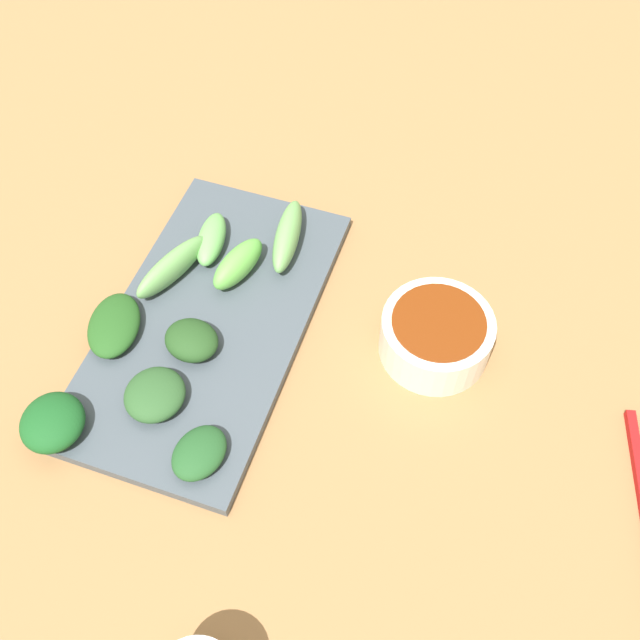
{
  "coord_description": "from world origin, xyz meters",
  "views": [
    {
      "loc": [
        -0.16,
        0.36,
        0.61
      ],
      "look_at": [
        -0.04,
        -0.0,
        0.05
      ],
      "focal_mm": 41.91,
      "sensor_mm": 36.0,
      "label": 1
    }
  ],
  "objects": [
    {
      "name": "tabletop",
      "position": [
        0.0,
        0.0,
        0.01
      ],
      "size": [
        2.1,
        2.1,
        0.02
      ],
      "primitive_type": "cube",
      "color": "#976B40",
      "rests_on": "ground"
    },
    {
      "name": "sauce_bowl",
      "position": [
        -0.14,
        -0.03,
        0.04
      ],
      "size": [
        0.1,
        0.1,
        0.05
      ],
      "color": "silver",
      "rests_on": "tabletop"
    },
    {
      "name": "serving_plate",
      "position": [
        0.07,
        0.02,
        0.03
      ],
      "size": [
        0.18,
        0.33,
        0.01
      ],
      "primitive_type": "cube",
      "color": "#434D55",
      "rests_on": "tabletop"
    },
    {
      "name": "broccoli_leafy_0",
      "position": [
        0.07,
        0.11,
        0.04
      ],
      "size": [
        0.05,
        0.06,
        0.02
      ],
      "primitive_type": "ellipsoid",
      "rotation": [
        0.0,
        0.0,
        -0.02
      ],
      "color": "#2B5228",
      "rests_on": "serving_plate"
    },
    {
      "name": "broccoli_stalk_1",
      "position": [
        0.12,
        -0.02,
        0.05
      ],
      "size": [
        0.05,
        0.09,
        0.03
      ],
      "primitive_type": "ellipsoid",
      "rotation": [
        0.0,
        0.0,
        -0.34
      ],
      "color": "#69A356",
      "rests_on": "serving_plate"
    },
    {
      "name": "broccoli_leafy_2",
      "position": [
        0.14,
        0.06,
        0.04
      ],
      "size": [
        0.07,
        0.08,
        0.02
      ],
      "primitive_type": "ellipsoid",
      "rotation": [
        0.0,
        0.0,
        0.29
      ],
      "color": "#23511C",
      "rests_on": "serving_plate"
    },
    {
      "name": "broccoli_stalk_3",
      "position": [
        0.1,
        -0.06,
        0.04
      ],
      "size": [
        0.04,
        0.07,
        0.02
      ],
      "primitive_type": "ellipsoid",
      "rotation": [
        0.0,
        0.0,
        0.2
      ],
      "color": "#68B158",
      "rests_on": "serving_plate"
    },
    {
      "name": "broccoli_leafy_4",
      "position": [
        0.07,
        0.05,
        0.04
      ],
      "size": [
        0.06,
        0.05,
        0.02
      ],
      "primitive_type": "ellipsoid",
      "rotation": [
        0.0,
        0.0,
        -0.23
      ],
      "color": "#23461D",
      "rests_on": "serving_plate"
    },
    {
      "name": "broccoli_leafy_5",
      "position": [
        0.14,
        0.17,
        0.05
      ],
      "size": [
        0.07,
        0.07,
        0.03
      ],
      "primitive_type": "ellipsoid",
      "rotation": [
        0.0,
        0.0,
        0.26
      ],
      "color": "#18501F",
      "rests_on": "serving_plate"
    },
    {
      "name": "broccoli_stalk_6",
      "position": [
        0.03,
        -0.09,
        0.05
      ],
      "size": [
        0.04,
        0.1,
        0.03
      ],
      "primitive_type": "ellipsoid",
      "rotation": [
        0.0,
        0.0,
        0.16
      ],
      "color": "#6CA95A",
      "rests_on": "serving_plate"
    },
    {
      "name": "broccoli_leafy_7",
      "position": [
        0.02,
        0.15,
        0.04
      ],
      "size": [
        0.05,
        0.06,
        0.02
      ],
      "primitive_type": "ellipsoid",
      "rotation": [
        0.0,
        0.0,
        -0.21
      ],
      "color": "#214F24",
      "rests_on": "serving_plate"
    },
    {
      "name": "broccoli_stalk_8",
      "position": [
        0.06,
        -0.04,
        0.05
      ],
      "size": [
        0.04,
        0.07,
        0.03
      ],
      "primitive_type": "ellipsoid",
      "rotation": [
        0.0,
        0.0,
        -0.27
      ],
      "color": "#61B446",
      "rests_on": "serving_plate"
    }
  ]
}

